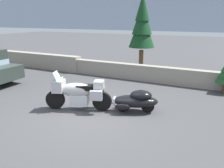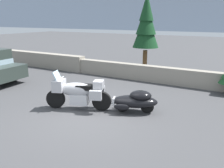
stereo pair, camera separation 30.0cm
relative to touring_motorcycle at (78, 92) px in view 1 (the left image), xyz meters
The scene contains 5 objects.
ground_plane 0.91m from the touring_motorcycle, 27.80° to the right, with size 80.00×80.00×0.00m, color #424244.
stone_guard_wall 4.87m from the touring_motorcycle, 89.16° to the left, with size 24.00×0.55×0.93m.
touring_motorcycle is the anchor object (origin of this frame).
car_shaped_trailer 1.99m from the touring_motorcycle, 21.24° to the left, with size 2.18×1.20×0.76m.
pine_tree_secondary 7.07m from the touring_motorcycle, 92.26° to the left, with size 1.48×1.48×4.48m.
Camera 1 is at (4.02, -6.00, 3.04)m, focal length 37.94 mm.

